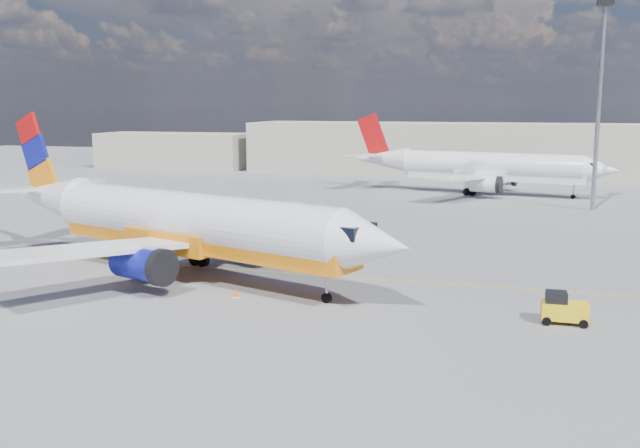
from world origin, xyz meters
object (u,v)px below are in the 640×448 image
(gse_tug, at_px, (563,309))
(traffic_cone, at_px, (236,293))
(main_jet, at_px, (181,222))
(second_jet, at_px, (483,167))

(gse_tug, relative_size, traffic_cone, 4.25)
(main_jet, distance_m, traffic_cone, 7.63)
(gse_tug, bearing_deg, main_jet, 168.77)
(second_jet, xyz_separation_m, gse_tug, (7.00, -52.99, -2.53))
(traffic_cone, bearing_deg, second_jet, 78.23)
(second_jet, height_order, traffic_cone, second_jet)
(gse_tug, xyz_separation_m, traffic_cone, (-18.04, 0.00, -0.51))
(main_jet, height_order, traffic_cone, main_jet)
(second_jet, relative_size, traffic_cone, 60.12)
(second_jet, bearing_deg, main_jet, -97.91)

